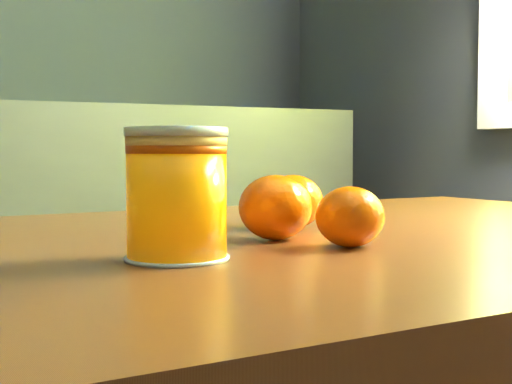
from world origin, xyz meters
name	(u,v)px	position (x,y,z in m)	size (l,w,h in m)	color
table	(339,320)	(0.82, 0.07, 0.62)	(0.99, 0.72, 0.71)	brown
juice_glass	(177,195)	(0.61, -0.03, 0.76)	(0.08, 0.08, 0.09)	orange
orange_front	(275,207)	(0.73, 0.04, 0.74)	(0.07, 0.07, 0.06)	#E85604
orange_back	(293,201)	(0.79, 0.11, 0.74)	(0.06, 0.06, 0.06)	#E85604
orange_extra	(350,217)	(0.76, -0.03, 0.73)	(0.06, 0.06, 0.05)	#E85604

